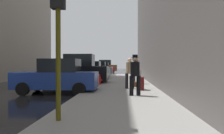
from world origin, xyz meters
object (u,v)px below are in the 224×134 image
object	(u,v)px
parked_gray_coupe	(97,69)
parked_red_hatchback	(101,68)
parked_dark_green_sedan	(89,71)
duffel_bag	(136,84)
pedestrian_with_fedora	(135,73)
rolling_suitcase	(141,83)
pedestrian_in_tan_coat	(130,71)
parked_black_suv	(78,71)
traffic_light	(58,13)
parked_blue_sedan	(57,77)
pedestrian_in_red_jacket	(136,70)
fire_hydrant	(99,79)
parked_bronze_suv	(104,67)

from	to	relation	value
parked_gray_coupe	parked_red_hatchback	bearing A→B (deg)	90.00
parked_dark_green_sedan	parked_red_hatchback	xyz separation A→B (m)	(-0.00, 11.94, 0.00)
duffel_bag	pedestrian_with_fedora	bearing A→B (deg)	-94.00
parked_gray_coupe	rolling_suitcase	world-z (taller)	parked_gray_coupe
parked_gray_coupe	rolling_suitcase	size ratio (longest dim) A/B	4.08
pedestrian_in_tan_coat	parked_black_suv	bearing A→B (deg)	133.70
traffic_light	parked_blue_sedan	bearing A→B (deg)	107.35
parked_blue_sedan	duffel_bag	bearing A→B (deg)	27.02
pedestrian_in_red_jacket	duffel_bag	bearing A→B (deg)	-93.78
parked_blue_sedan	parked_dark_green_sedan	distance (m)	10.30
duffel_bag	rolling_suitcase	bearing A→B (deg)	-85.01
parked_blue_sedan	pedestrian_in_red_jacket	distance (m)	6.03
fire_hydrant	pedestrian_in_red_jacket	size ratio (longest dim) A/B	0.41
parked_bronze_suv	pedestrian_in_tan_coat	xyz separation A→B (m)	(3.77, -26.68, 0.07)
pedestrian_in_tan_coat	pedestrian_in_red_jacket	size ratio (longest dim) A/B	1.00
traffic_light	pedestrian_in_red_jacket	bearing A→B (deg)	76.27
fire_hydrant	parked_gray_coupe	bearing A→B (deg)	97.75
pedestrian_with_fedora	rolling_suitcase	world-z (taller)	pedestrian_with_fedora
parked_dark_green_sedan	rolling_suitcase	size ratio (longest dim) A/B	4.08
traffic_light	duffel_bag	bearing A→B (deg)	73.84
parked_black_suv	pedestrian_in_red_jacket	distance (m)	4.40
parked_dark_green_sedan	fire_hydrant	bearing A→B (deg)	-75.73
traffic_light	rolling_suitcase	xyz separation A→B (m)	(2.49, 6.38, -2.27)
parked_black_suv	pedestrian_in_red_jacket	world-z (taller)	parked_black_suv
parked_black_suv	rolling_suitcase	size ratio (longest dim) A/B	4.43
rolling_suitcase	pedestrian_in_red_jacket	bearing A→B (deg)	90.18
duffel_bag	parked_red_hatchback	bearing A→B (deg)	101.78
fire_hydrant	duffel_bag	bearing A→B (deg)	-24.20
parked_red_hatchback	duffel_bag	xyz separation A→B (m)	(4.19, -20.11, -0.56)
parked_red_hatchback	parked_bronze_suv	xyz separation A→B (m)	(-0.00, 5.47, 0.18)
fire_hydrant	pedestrian_in_tan_coat	distance (m)	3.00
parked_black_suv	duffel_bag	xyz separation A→B (m)	(4.19, -2.84, -0.74)
parked_bronze_suv	rolling_suitcase	xyz separation A→B (m)	(4.34, -27.26, -0.54)
parked_black_suv	rolling_suitcase	distance (m)	6.30
parked_blue_sedan	parked_gray_coupe	world-z (taller)	same
parked_black_suv	parked_bronze_suv	bearing A→B (deg)	90.00
parked_blue_sedan	parked_dark_green_sedan	bearing A→B (deg)	90.00
parked_bronze_suv	traffic_light	xyz separation A→B (m)	(1.85, -33.64, 1.73)
parked_gray_coupe	pedestrian_with_fedora	size ratio (longest dim) A/B	2.39
pedestrian_in_tan_coat	pedestrian_in_red_jacket	distance (m)	3.21
parked_blue_sedan	parked_black_suv	xyz separation A→B (m)	(-0.00, 4.98, 0.18)
parked_red_hatchback	rolling_suitcase	bearing A→B (deg)	-78.74
traffic_light	duffel_bag	xyz separation A→B (m)	(2.34, 8.07, -2.47)
parked_dark_green_sedan	pedestrian_with_fedora	bearing A→B (deg)	-71.78
parked_blue_sedan	parked_gray_coupe	size ratio (longest dim) A/B	0.99
parked_red_hatchback	parked_black_suv	bearing A→B (deg)	-90.00
parked_black_suv	parked_gray_coupe	xyz separation A→B (m)	(0.00, 11.49, -0.18)
pedestrian_in_tan_coat	duffel_bag	world-z (taller)	pedestrian_in_tan_coat
rolling_suitcase	parked_blue_sedan	bearing A→B (deg)	-174.09
pedestrian_in_red_jacket	fire_hydrant	bearing A→B (deg)	-158.77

